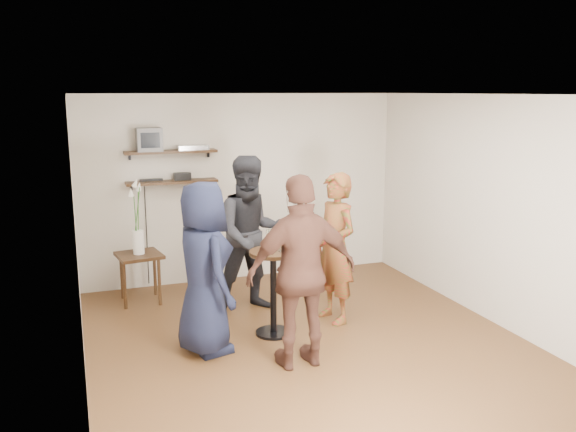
% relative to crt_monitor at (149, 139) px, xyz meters
% --- Properties ---
extents(room, '(4.58, 5.08, 2.68)m').
position_rel_crt_monitor_xyz_m(room, '(1.28, -2.38, -0.72)').
color(room, '#4B3118').
rests_on(room, ground).
extents(shelf_upper, '(1.20, 0.25, 0.04)m').
position_rel_crt_monitor_xyz_m(shelf_upper, '(0.28, 0.00, -0.17)').
color(shelf_upper, black).
rests_on(shelf_upper, room).
extents(shelf_lower, '(1.20, 0.25, 0.04)m').
position_rel_crt_monitor_xyz_m(shelf_lower, '(0.28, 0.00, -0.57)').
color(shelf_lower, black).
rests_on(shelf_lower, room).
extents(crt_monitor, '(0.32, 0.30, 0.30)m').
position_rel_crt_monitor_xyz_m(crt_monitor, '(0.00, 0.00, 0.00)').
color(crt_monitor, '#59595B').
rests_on(crt_monitor, shelf_upper).
extents(dvd_deck, '(0.40, 0.24, 0.06)m').
position_rel_crt_monitor_xyz_m(dvd_deck, '(0.56, 0.00, -0.12)').
color(dvd_deck, silver).
rests_on(dvd_deck, shelf_upper).
extents(radio, '(0.22, 0.10, 0.10)m').
position_rel_crt_monitor_xyz_m(radio, '(0.42, 0.00, -0.50)').
color(radio, black).
rests_on(radio, shelf_lower).
extents(power_strip, '(0.30, 0.05, 0.03)m').
position_rel_crt_monitor_xyz_m(power_strip, '(0.01, 0.05, -0.54)').
color(power_strip, black).
rests_on(power_strip, shelf_lower).
extents(side_table, '(0.60, 0.60, 0.63)m').
position_rel_crt_monitor_xyz_m(side_table, '(-0.24, -0.46, -1.49)').
color(side_table, black).
rests_on(side_table, room).
extents(vase_lilies, '(0.19, 0.20, 0.97)m').
position_rel_crt_monitor_xyz_m(vase_lilies, '(-0.24, -0.46, -1.08)').
color(vase_lilies, white).
rests_on(vase_lilies, side_table).
extents(drinks_table, '(0.52, 0.52, 0.95)m').
position_rel_crt_monitor_xyz_m(drinks_table, '(1.01, -2.03, -1.41)').
color(drinks_table, black).
rests_on(drinks_table, room).
extents(wine_glass_fl, '(0.07, 0.07, 0.21)m').
position_rel_crt_monitor_xyz_m(wine_glass_fl, '(0.96, -2.07, -0.93)').
color(wine_glass_fl, silver).
rests_on(wine_glass_fl, drinks_table).
extents(wine_glass_fr, '(0.07, 0.07, 0.22)m').
position_rel_crt_monitor_xyz_m(wine_glass_fr, '(1.09, -2.07, -0.92)').
color(wine_glass_fr, silver).
rests_on(wine_glass_fr, drinks_table).
extents(wine_glass_bl, '(0.07, 0.07, 0.22)m').
position_rel_crt_monitor_xyz_m(wine_glass_bl, '(1.00, -1.96, -0.92)').
color(wine_glass_bl, silver).
rests_on(wine_glass_bl, drinks_table).
extents(wine_glass_br, '(0.07, 0.07, 0.22)m').
position_rel_crt_monitor_xyz_m(wine_glass_br, '(1.03, -2.03, -0.92)').
color(wine_glass_br, silver).
rests_on(wine_glass_br, drinks_table).
extents(person_plaid, '(0.53, 0.70, 1.74)m').
position_rel_crt_monitor_xyz_m(person_plaid, '(1.82, -1.87, -1.15)').
color(person_plaid, maroon).
rests_on(person_plaid, room).
extents(person_dark, '(0.92, 0.72, 1.89)m').
position_rel_crt_monitor_xyz_m(person_dark, '(1.02, -1.21, -1.07)').
color(person_dark, black).
rests_on(person_dark, room).
extents(person_navy, '(0.74, 0.97, 1.77)m').
position_rel_crt_monitor_xyz_m(person_navy, '(0.22, -2.21, -1.13)').
color(person_navy, black).
rests_on(person_navy, room).
extents(person_brown, '(1.11, 0.48, 1.88)m').
position_rel_crt_monitor_xyz_m(person_brown, '(1.03, -2.85, -1.08)').
color(person_brown, '#49291F').
rests_on(person_brown, room).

